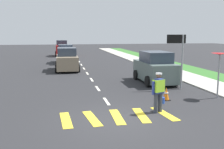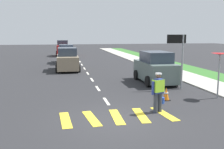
{
  "view_description": "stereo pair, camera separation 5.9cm",
  "coord_description": "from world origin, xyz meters",
  "px_view_note": "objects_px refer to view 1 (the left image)",
  "views": [
    {
      "loc": [
        -2.13,
        -9.24,
        3.27
      ],
      "look_at": [
        0.54,
        4.02,
        1.1
      ],
      "focal_mm": 41.26,
      "sensor_mm": 36.0,
      "label": 1
    },
    {
      "loc": [
        -2.07,
        -9.25,
        3.27
      ],
      "look_at": [
        0.54,
        4.02,
        1.1
      ],
      "focal_mm": 41.26,
      "sensor_mm": 36.0,
      "label": 2
    }
  ],
  "objects_px": {
    "traffic_cone_near": "(166,94)",
    "car_oncoming_second": "(66,54)",
    "yield_sign": "(220,58)",
    "car_oncoming_lead": "(67,60)",
    "car_oncoming_third": "(62,49)",
    "car_parked_curbside": "(155,68)",
    "road_worker": "(159,91)",
    "lane_direction_sign": "(179,48)"
  },
  "relations": [
    {
      "from": "lane_direction_sign",
      "to": "car_parked_curbside",
      "type": "distance_m",
      "value": 2.72
    },
    {
      "from": "car_oncoming_third",
      "to": "car_oncoming_second",
      "type": "xyz_separation_m",
      "value": [
        0.32,
        -9.05,
        -0.12
      ]
    },
    {
      "from": "lane_direction_sign",
      "to": "yield_sign",
      "type": "bearing_deg",
      "value": -64.98
    },
    {
      "from": "lane_direction_sign",
      "to": "car_oncoming_third",
      "type": "bearing_deg",
      "value": 104.92
    },
    {
      "from": "lane_direction_sign",
      "to": "car_oncoming_second",
      "type": "distance_m",
      "value": 16.53
    },
    {
      "from": "road_worker",
      "to": "car_oncoming_third",
      "type": "distance_m",
      "value": 28.61
    },
    {
      "from": "traffic_cone_near",
      "to": "road_worker",
      "type": "bearing_deg",
      "value": -122.05
    },
    {
      "from": "road_worker",
      "to": "car_oncoming_second",
      "type": "height_order",
      "value": "car_oncoming_second"
    },
    {
      "from": "yield_sign",
      "to": "car_oncoming_lead",
      "type": "height_order",
      "value": "yield_sign"
    },
    {
      "from": "yield_sign",
      "to": "car_oncoming_third",
      "type": "bearing_deg",
      "value": 105.86
    },
    {
      "from": "car_oncoming_second",
      "to": "car_oncoming_lead",
      "type": "bearing_deg",
      "value": -90.13
    },
    {
      "from": "traffic_cone_near",
      "to": "car_parked_curbside",
      "type": "bearing_deg",
      "value": 76.14
    },
    {
      "from": "traffic_cone_near",
      "to": "car_oncoming_second",
      "type": "xyz_separation_m",
      "value": [
        -4.49,
        17.54,
        0.62
      ]
    },
    {
      "from": "car_parked_curbside",
      "to": "traffic_cone_near",
      "type": "bearing_deg",
      "value": -103.86
    },
    {
      "from": "yield_sign",
      "to": "car_oncoming_lead",
      "type": "bearing_deg",
      "value": 122.19
    },
    {
      "from": "yield_sign",
      "to": "car_oncoming_second",
      "type": "xyz_separation_m",
      "value": [
        -7.25,
        17.61,
        -1.12
      ]
    },
    {
      "from": "yield_sign",
      "to": "traffic_cone_near",
      "type": "height_order",
      "value": "yield_sign"
    },
    {
      "from": "car_oncoming_lead",
      "to": "car_oncoming_third",
      "type": "relative_size",
      "value": 1.07
    },
    {
      "from": "car_oncoming_third",
      "to": "traffic_cone_near",
      "type": "bearing_deg",
      "value": -79.74
    },
    {
      "from": "yield_sign",
      "to": "car_oncoming_lead",
      "type": "relative_size",
      "value": 0.55
    },
    {
      "from": "yield_sign",
      "to": "lane_direction_sign",
      "type": "xyz_separation_m",
      "value": [
        -1.09,
        2.34,
        0.35
      ]
    },
    {
      "from": "road_worker",
      "to": "car_parked_curbside",
      "type": "height_order",
      "value": "car_parked_curbside"
    },
    {
      "from": "road_worker",
      "to": "car_oncoming_third",
      "type": "relative_size",
      "value": 0.43
    },
    {
      "from": "car_oncoming_third",
      "to": "car_parked_curbside",
      "type": "distance_m",
      "value": 22.86
    },
    {
      "from": "car_oncoming_lead",
      "to": "road_worker",
      "type": "bearing_deg",
      "value": -75.65
    },
    {
      "from": "yield_sign",
      "to": "lane_direction_sign",
      "type": "distance_m",
      "value": 2.6
    },
    {
      "from": "lane_direction_sign",
      "to": "car_parked_curbside",
      "type": "height_order",
      "value": "lane_direction_sign"
    },
    {
      "from": "yield_sign",
      "to": "traffic_cone_near",
      "type": "bearing_deg",
      "value": 178.61
    },
    {
      "from": "traffic_cone_near",
      "to": "car_oncoming_third",
      "type": "xyz_separation_m",
      "value": [
        -4.81,
        26.59,
        0.74
      ]
    },
    {
      "from": "lane_direction_sign",
      "to": "car_parked_curbside",
      "type": "bearing_deg",
      "value": 103.86
    },
    {
      "from": "lane_direction_sign",
      "to": "traffic_cone_near",
      "type": "bearing_deg",
      "value": -126.3
    },
    {
      "from": "car_oncoming_third",
      "to": "car_parked_curbside",
      "type": "bearing_deg",
      "value": -74.97
    },
    {
      "from": "car_oncoming_lead",
      "to": "car_parked_curbside",
      "type": "distance_m",
      "value": 8.94
    },
    {
      "from": "road_worker",
      "to": "car_parked_curbside",
      "type": "distance_m",
      "value": 6.68
    },
    {
      "from": "yield_sign",
      "to": "lane_direction_sign",
      "type": "relative_size",
      "value": 0.72
    },
    {
      "from": "traffic_cone_near",
      "to": "car_oncoming_lead",
      "type": "bearing_deg",
      "value": 111.44
    },
    {
      "from": "road_worker",
      "to": "traffic_cone_near",
      "type": "xyz_separation_m",
      "value": [
        1.12,
        1.78,
        -0.61
      ]
    },
    {
      "from": "traffic_cone_near",
      "to": "car_parked_curbside",
      "type": "distance_m",
      "value": 4.69
    },
    {
      "from": "yield_sign",
      "to": "car_oncoming_third",
      "type": "xyz_separation_m",
      "value": [
        -7.57,
        26.65,
        -1.0
      ]
    },
    {
      "from": "traffic_cone_near",
      "to": "yield_sign",
      "type": "bearing_deg",
      "value": -1.39
    },
    {
      "from": "car_parked_curbside",
      "to": "car_oncoming_second",
      "type": "relative_size",
      "value": 0.99
    },
    {
      "from": "lane_direction_sign",
      "to": "car_oncoming_lead",
      "type": "height_order",
      "value": "lane_direction_sign"
    }
  ]
}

